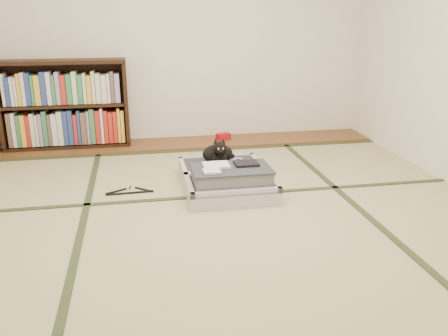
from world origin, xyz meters
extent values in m
plane|color=tan|center=(0.00, 0.00, 0.00)|extent=(4.50, 4.50, 0.00)
cube|color=brown|center=(0.00, 2.00, 0.01)|extent=(4.00, 0.50, 0.02)
cube|color=#AC0D13|center=(0.36, 2.03, 0.06)|extent=(0.17, 0.14, 0.07)
plane|color=silver|center=(0.00, 2.25, 1.20)|extent=(4.00, 0.00, 4.00)
plane|color=silver|center=(0.00, -2.25, 1.20)|extent=(4.00, 0.00, 4.00)
cube|color=#2D381E|center=(-1.00, 0.00, 0.00)|extent=(0.05, 4.50, 0.01)
cube|color=#2D381E|center=(1.00, 0.00, 0.00)|extent=(0.05, 4.50, 0.01)
cube|color=#2D381E|center=(0.00, 0.40, 0.00)|extent=(4.00, 0.05, 0.01)
cube|color=#2D381E|center=(0.00, 1.70, 0.00)|extent=(4.00, 0.05, 0.01)
cube|color=black|center=(-1.94, 2.07, 0.47)|extent=(0.04, 0.29, 0.83)
cube|color=black|center=(-0.69, 2.07, 0.47)|extent=(0.04, 0.29, 0.83)
cube|color=black|center=(-1.32, 2.07, 0.03)|extent=(1.29, 0.29, 0.04)
cube|color=black|center=(-1.32, 2.07, 0.91)|extent=(1.29, 0.29, 0.04)
cube|color=black|center=(-1.32, 2.07, 0.47)|extent=(1.23, 0.29, 0.03)
cube|color=black|center=(-1.32, 2.21, 0.47)|extent=(1.29, 0.02, 0.83)
cube|color=gray|center=(-1.32, 2.05, 0.25)|extent=(1.16, 0.21, 0.35)
cube|color=gray|center=(-1.32, 2.05, 0.66)|extent=(1.16, 0.21, 0.31)
cube|color=silver|center=(0.11, 0.34, 0.06)|extent=(0.69, 0.46, 0.12)
cube|color=#2E2F35|center=(0.11, 0.34, 0.09)|extent=(0.62, 0.39, 0.09)
cube|color=silver|center=(0.11, 0.13, 0.12)|extent=(0.69, 0.04, 0.05)
cube|color=silver|center=(0.11, 0.56, 0.12)|extent=(0.69, 0.04, 0.05)
cube|color=silver|center=(-0.22, 0.34, 0.12)|extent=(0.04, 0.46, 0.05)
cube|color=silver|center=(0.43, 0.34, 0.12)|extent=(0.04, 0.46, 0.05)
cube|color=silver|center=(0.11, 0.81, 0.06)|extent=(0.69, 0.46, 0.12)
cube|color=#2E2F35|center=(0.11, 0.81, 0.09)|extent=(0.62, 0.39, 0.09)
cube|color=silver|center=(0.11, 0.59, 0.12)|extent=(0.69, 0.04, 0.05)
cube|color=silver|center=(0.11, 1.02, 0.12)|extent=(0.69, 0.04, 0.05)
cube|color=silver|center=(-0.22, 0.81, 0.12)|extent=(0.04, 0.46, 0.05)
cube|color=silver|center=(0.43, 0.81, 0.12)|extent=(0.04, 0.46, 0.05)
cylinder|color=black|center=(0.11, 0.57, 0.13)|extent=(0.62, 0.02, 0.02)
cube|color=gray|center=(0.11, 0.34, 0.18)|extent=(0.59, 0.36, 0.12)
cube|color=#313138|center=(0.11, 0.34, 0.25)|extent=(0.61, 0.38, 0.01)
cube|color=silver|center=(-0.01, 0.39, 0.26)|extent=(0.20, 0.17, 0.02)
cube|color=black|center=(0.24, 0.39, 0.26)|extent=(0.19, 0.15, 0.02)
cube|color=silver|center=(-0.06, 0.25, 0.26)|extent=(0.13, 0.11, 0.02)
cube|color=white|center=(-0.10, 0.12, 0.07)|extent=(0.06, 0.01, 0.04)
cube|color=white|center=(0.01, 0.12, 0.05)|extent=(0.05, 0.01, 0.03)
cube|color=orange|center=(0.34, 0.12, 0.07)|extent=(0.05, 0.01, 0.03)
cube|color=#197F33|center=(0.27, 0.12, 0.08)|extent=(0.04, 0.01, 0.03)
ellipsoid|color=black|center=(0.09, 0.85, 0.22)|extent=(0.27, 0.18, 0.17)
ellipsoid|color=black|center=(0.09, 0.77, 0.20)|extent=(0.13, 0.10, 0.10)
ellipsoid|color=black|center=(0.09, 0.74, 0.30)|extent=(0.11, 0.11, 0.11)
sphere|color=black|center=(0.09, 0.70, 0.28)|extent=(0.05, 0.05, 0.05)
cone|color=black|center=(0.05, 0.76, 0.35)|extent=(0.04, 0.05, 0.05)
cone|color=black|center=(0.12, 0.76, 0.35)|extent=(0.04, 0.05, 0.05)
sphere|color=#A5BF33|center=(0.07, 0.69, 0.31)|extent=(0.02, 0.02, 0.02)
sphere|color=#A5BF33|center=(0.11, 0.69, 0.31)|extent=(0.02, 0.02, 0.02)
cylinder|color=black|center=(0.18, 0.93, 0.16)|extent=(0.16, 0.10, 0.03)
torus|color=white|center=(0.27, 0.87, 0.14)|extent=(0.10, 0.10, 0.01)
torus|color=white|center=(0.27, 0.86, 0.15)|extent=(0.08, 0.08, 0.01)
cube|color=black|center=(-0.68, 0.58, 0.01)|extent=(0.38, 0.03, 0.01)
cube|color=black|center=(-0.79, 0.64, 0.01)|extent=(0.17, 0.10, 0.01)
cube|color=black|center=(-0.56, 0.64, 0.01)|extent=(0.15, 0.13, 0.01)
cylinder|color=black|center=(-0.68, 0.71, 0.01)|extent=(0.02, 0.07, 0.01)
camera|label=1|loc=(-0.59, -3.06, 1.41)|focal=38.00mm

